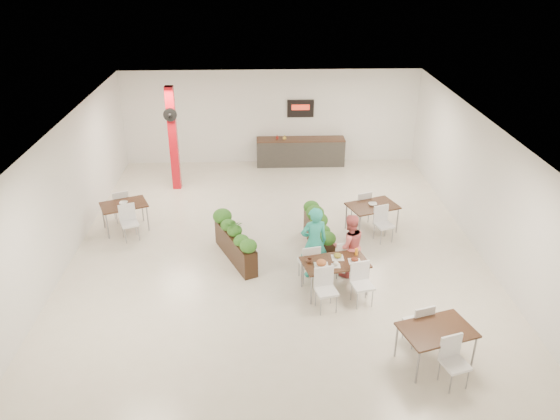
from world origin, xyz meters
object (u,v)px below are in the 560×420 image
at_px(diner_woman, 349,246).
at_px(planter_right, 319,231).
at_px(service_counter, 300,151).
at_px(planter_left, 235,240).
at_px(red_column, 173,138).
at_px(main_table, 335,266).
at_px(side_table_a, 124,208).
at_px(side_table_b, 372,209).
at_px(diner_man, 314,242).
at_px(side_table_c, 436,334).

bearing_deg(diner_woman, planter_right, -78.24).
bearing_deg(diner_woman, service_counter, -98.19).
xyz_separation_m(planter_left, planter_right, (2.05, 0.43, -0.01)).
bearing_deg(red_column, planter_right, -44.48).
xyz_separation_m(main_table, side_table_a, (-5.18, 3.09, -0.01)).
bearing_deg(main_table, diner_woman, 58.13).
xyz_separation_m(diner_woman, planter_right, (-0.56, 1.21, -0.25)).
bearing_deg(side_table_b, main_table, -135.79).
distance_m(service_counter, side_table_b, 5.16).
distance_m(diner_man, side_table_b, 2.75).
xyz_separation_m(diner_man, side_table_b, (1.74, 2.12, -0.23)).
xyz_separation_m(planter_left, side_table_c, (3.73, -3.79, 0.11)).
distance_m(diner_man, planter_right, 1.29).
relative_size(main_table, side_table_c, 1.11).
bearing_deg(main_table, side_table_a, 149.18).
relative_size(diner_woman, side_table_c, 0.91).
xyz_separation_m(service_counter, side_table_a, (-4.99, -4.61, 0.14)).
bearing_deg(side_table_c, planter_right, 94.91).
bearing_deg(main_table, diner_man, 120.80).
height_order(service_counter, side_table_c, service_counter).
distance_m(main_table, side_table_a, 6.03).
bearing_deg(diner_man, diner_woman, 166.94).
relative_size(planter_left, side_table_c, 1.16).
bearing_deg(side_table_b, planter_left, -179.29).
height_order(diner_man, side_table_a, diner_man).
distance_m(service_counter, planter_left, 6.57).
distance_m(planter_right, side_table_b, 1.76).
bearing_deg(planter_right, service_counter, 90.38).
bearing_deg(planter_left, planter_right, 11.76).
relative_size(service_counter, side_table_b, 1.80).
height_order(diner_woman, planter_left, diner_woman).
height_order(planter_left, side_table_b, planter_left).
bearing_deg(side_table_c, service_counter, 82.88).
bearing_deg(diner_woman, side_table_b, -127.01).
bearing_deg(red_column, side_table_a, -109.85).
relative_size(main_table, side_table_b, 1.11).
xyz_separation_m(diner_woman, side_table_c, (1.12, -3.00, -0.13)).
distance_m(diner_man, diner_woman, 0.81).
bearing_deg(side_table_b, planter_right, -168.77).
bearing_deg(side_table_b, diner_man, -149.26).
height_order(red_column, diner_woman, red_column).
xyz_separation_m(diner_man, side_table_a, (-4.79, 2.43, -0.24)).
distance_m(service_counter, diner_man, 7.06).
bearing_deg(side_table_b, diner_woman, -133.82).
bearing_deg(planter_right, diner_man, -101.11).
distance_m(main_table, diner_woman, 0.78).
bearing_deg(diner_man, planter_left, -36.56).
bearing_deg(red_column, service_counter, 25.00).
bearing_deg(side_table_a, main_table, -54.00).
bearing_deg(main_table, service_counter, 91.43).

